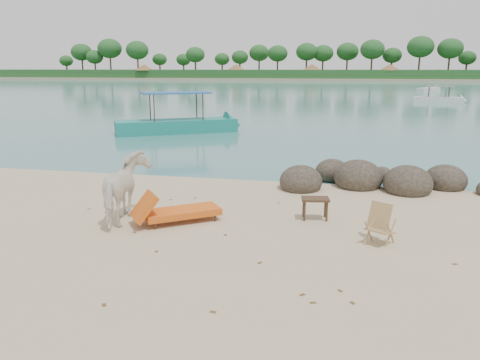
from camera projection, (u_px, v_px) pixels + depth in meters
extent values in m
plane|color=#397172|center=(332.00, 86.00, 94.88)|extent=(400.00, 400.00, 0.00)
cube|color=tan|center=(336.00, 78.00, 170.97)|extent=(420.00, 90.00, 1.40)
cube|color=#1E4C1E|center=(335.00, 74.00, 137.24)|extent=(420.00, 18.00, 2.40)
ellipsoid|color=#2F291F|center=(301.00, 182.00, 14.07)|extent=(1.29, 1.41, 0.96)
ellipsoid|color=#2F291F|center=(358.00, 179.00, 14.38)|extent=(1.47, 1.62, 1.10)
ellipsoid|color=#2F291F|center=(408.00, 184.00, 13.72)|extent=(1.41, 1.55, 1.06)
ellipsoid|color=#2F291F|center=(445.00, 181.00, 14.24)|extent=(1.25, 1.38, 0.94)
ellipsoid|color=#2F291F|center=(332.00, 172.00, 15.51)|extent=(1.12, 1.23, 0.84)
ellipsoid|color=#2F291F|center=(382.00, 176.00, 15.39)|extent=(0.70, 0.77, 0.52)
imported|color=white|center=(126.00, 190.00, 10.97)|extent=(1.18, 2.00, 1.59)
plane|color=brown|center=(226.00, 236.00, 10.17)|extent=(0.14, 0.14, 0.00)
plane|color=brown|center=(120.00, 217.00, 11.47)|extent=(0.11, 0.11, 0.00)
plane|color=brown|center=(352.00, 305.00, 7.24)|extent=(0.14, 0.14, 0.00)
plane|color=brown|center=(313.00, 304.00, 7.24)|extent=(0.12, 0.12, 0.00)
plane|color=brown|center=(260.00, 264.00, 8.73)|extent=(0.13, 0.13, 0.00)
plane|color=brown|center=(104.00, 307.00, 7.18)|extent=(0.14, 0.14, 0.00)
plane|color=brown|center=(157.00, 253.00, 9.27)|extent=(0.11, 0.11, 0.00)
plane|color=brown|center=(89.00, 210.00, 12.07)|extent=(0.14, 0.14, 0.00)
plane|color=brown|center=(213.00, 314.00, 6.97)|extent=(0.11, 0.11, 0.00)
plane|color=brown|center=(455.00, 265.00, 8.67)|extent=(0.13, 0.13, 0.00)
plane|color=brown|center=(134.00, 234.00, 10.34)|extent=(0.14, 0.14, 0.00)
plane|color=brown|center=(171.00, 201.00, 12.90)|extent=(0.14, 0.14, 0.00)
plane|color=brown|center=(278.00, 204.00, 12.59)|extent=(0.12, 0.12, 0.00)
plane|color=brown|center=(302.00, 296.00, 7.50)|extent=(0.14, 0.14, 0.00)
plane|color=brown|center=(195.00, 199.00, 13.07)|extent=(0.11, 0.11, 0.00)
plane|color=brown|center=(340.00, 292.00, 7.63)|extent=(0.14, 0.14, 0.00)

